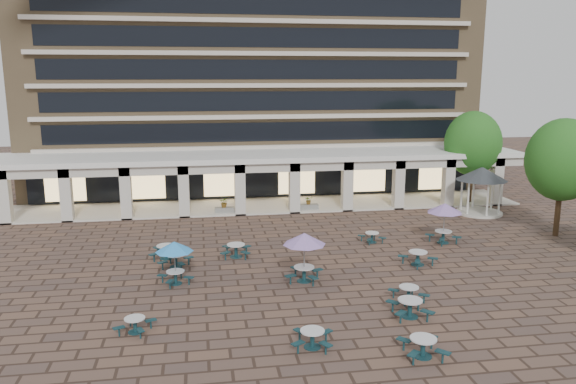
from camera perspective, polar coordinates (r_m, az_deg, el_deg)
name	(u,v)px	position (r m, az deg, el deg)	size (l,w,h in m)	color
ground	(294,266)	(31.87, 0.66, -7.53)	(120.00, 120.00, 0.00)	brown
apartment_building	(250,53)	(55.37, -3.90, 13.90)	(40.00, 15.50, 25.20)	#8F7551
retail_arcade	(264,170)	(45.36, -2.49, 2.21)	(42.00, 6.60, 4.40)	white
picnic_table_0	(135,324)	(24.85, -15.29, -12.78)	(1.77, 1.77, 0.65)	#143A3E
picnic_table_1	(312,337)	(22.83, 2.49, -14.51)	(1.88, 1.88, 0.73)	#143A3E
picnic_table_2	(423,345)	(22.72, 13.56, -14.92)	(1.78, 1.78, 0.77)	#143A3E
picnic_table_3	(410,307)	(25.94, 12.28, -11.30)	(1.91, 1.91, 0.82)	#143A3E
picnic_table_4	(174,248)	(29.24, -11.48, -5.63)	(1.95, 1.95, 2.25)	#143A3E
picnic_table_5	(166,251)	(33.74, -12.29, -5.84)	(1.95, 1.95, 0.81)	#143A3E
picnic_table_6	(304,241)	(28.93, 1.67, -4.97)	(2.25, 2.25, 2.59)	#143A3E
picnic_table_7	(409,292)	(27.70, 12.17, -9.93)	(1.78, 1.78, 0.71)	#143A3E
picnic_table_8	(176,260)	(32.15, -11.34, -6.76)	(2.02, 2.02, 0.75)	#143A3E
picnic_table_10	(418,257)	(32.75, 13.05, -6.44)	(2.15, 2.15, 0.79)	#143A3E
picnic_table_11	(445,210)	(36.88, 15.64, -1.73)	(2.24, 2.24, 2.59)	#143A3E
picnic_table_12	(236,249)	(33.38, -5.31, -5.82)	(1.94, 1.94, 0.79)	#143A3E
picnic_table_13	(372,237)	(36.49, 8.53, -4.49)	(1.70, 1.70, 0.66)	#143A3E
gazebo	(481,179)	(45.50, 19.06, 1.25)	(3.89, 3.89, 3.62)	beige
tree_east_a	(563,160)	(40.75, 26.15, 2.95)	(4.71, 4.71, 7.85)	#3E2A18
tree_east_c	(473,143)	(48.76, 18.27, 4.71)	(4.62, 4.62, 7.70)	#3E2A18
planter_left	(225,207)	(43.73, -6.47, -1.50)	(1.50, 0.84, 1.31)	gray
planter_right	(309,205)	(44.53, 2.11, -1.30)	(1.50, 0.65, 1.20)	gray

